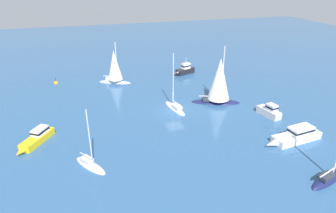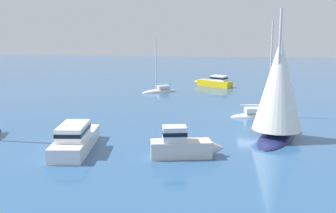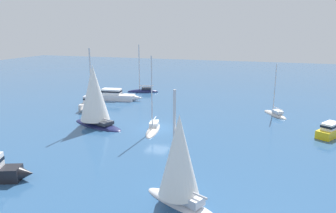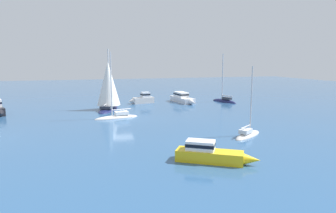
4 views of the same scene
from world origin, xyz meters
name	(u,v)px [view 1 (image 1 of 4)]	position (x,y,z in m)	size (l,w,h in m)	color
ground_plane	(175,111)	(0.00, 0.00, 0.00)	(160.00, 160.00, 0.00)	#2D5684
launch	(37,138)	(-18.36, -3.66, 0.61)	(4.07, 5.60, 1.53)	yellow
yacht	(114,68)	(-6.81, 14.50, 2.80)	(5.91, 3.72, 7.78)	white
yacht_1	(219,83)	(7.23, 1.02, 3.25)	(7.76, 4.55, 9.22)	#191E4C
yacht_2	(175,108)	(0.22, 0.72, 0.17)	(2.30, 5.73, 8.61)	silver
powerboat	(296,136)	(11.37, -11.98, 0.71)	(7.80, 2.67, 1.75)	white
sloop	(90,165)	(-12.55, -10.19, 0.13)	(3.58, 4.46, 7.07)	silver
cabin_cruiser	(184,70)	(6.88, 15.66, 0.81)	(4.93, 2.88, 3.20)	black
motor_cruiser	(268,111)	(12.14, -5.03, 0.72)	(2.03, 4.56, 1.89)	silver
sailboat	(329,178)	(9.69, -19.08, 0.22)	(5.56, 2.82, 8.78)	#191E4C
channel_buoy	(56,83)	(-17.29, 17.24, 0.01)	(0.77, 0.77, 1.41)	orange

